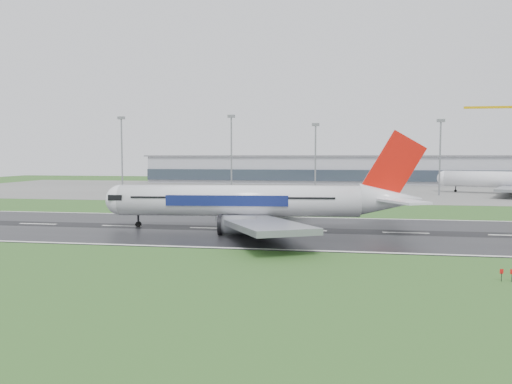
# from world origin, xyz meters

# --- Properties ---
(ground) EXTENTS (520.00, 520.00, 0.00)m
(ground) POSITION_xyz_m (0.00, 0.00, 0.00)
(ground) COLOR #29551F
(ground) RESTS_ON ground
(runway) EXTENTS (400.00, 45.00, 0.10)m
(runway) POSITION_xyz_m (0.00, 0.00, 0.05)
(runway) COLOR black
(runway) RESTS_ON ground
(apron) EXTENTS (400.00, 130.00, 0.08)m
(apron) POSITION_xyz_m (0.00, 125.00, 0.04)
(apron) COLOR slate
(apron) RESTS_ON ground
(terminal) EXTENTS (240.00, 36.00, 15.00)m
(terminal) POSITION_xyz_m (0.00, 185.00, 7.50)
(terminal) COLOR #9798A2
(terminal) RESTS_ON ground
(main_airliner) EXTENTS (72.27, 69.41, 19.66)m
(main_airliner) POSITION_xyz_m (-29.46, 1.59, 9.93)
(main_airliner) COLOR silver
(main_airliner) RESTS_ON runway
(floodmast_0) EXTENTS (0.64, 0.64, 30.98)m
(floodmast_0) POSITION_xyz_m (-105.05, 100.00, 15.49)
(floodmast_0) COLOR gray
(floodmast_0) RESTS_ON ground
(floodmast_1) EXTENTS (0.64, 0.64, 31.05)m
(floodmast_1) POSITION_xyz_m (-57.04, 100.00, 15.52)
(floodmast_1) COLOR gray
(floodmast_1) RESTS_ON ground
(floodmast_2) EXTENTS (0.64, 0.64, 27.30)m
(floodmast_2) POSITION_xyz_m (-22.50, 100.00, 13.65)
(floodmast_2) COLOR gray
(floodmast_2) RESTS_ON ground
(floodmast_3) EXTENTS (0.64, 0.64, 28.34)m
(floodmast_3) POSITION_xyz_m (25.37, 100.00, 14.17)
(floodmast_3) COLOR gray
(floodmast_3) RESTS_ON ground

